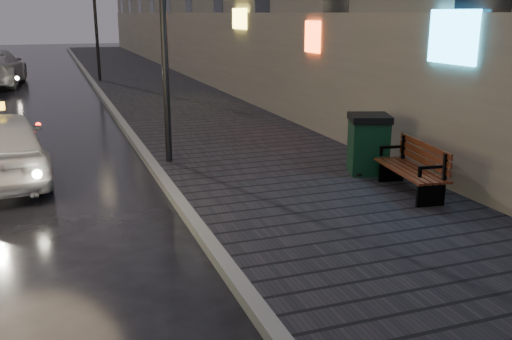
{
  "coord_description": "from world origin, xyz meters",
  "views": [
    {
      "loc": [
        -0.41,
        -5.66,
        3.19
      ],
      "look_at": [
        2.48,
        2.31,
        0.85
      ],
      "focal_mm": 40.0,
      "sensor_mm": 36.0,
      "label": 1
    }
  ],
  "objects": [
    {
      "name": "lamp_far",
      "position": [
        1.85,
        22.0,
        3.49
      ],
      "size": [
        0.36,
        0.36,
        5.28
      ],
      "color": "black",
      "rests_on": "sidewalk"
    },
    {
      "name": "taxi_near",
      "position": [
        -1.42,
        6.17,
        0.7
      ],
      "size": [
        2.06,
        4.26,
        1.4
      ],
      "primitive_type": "imported",
      "rotation": [
        0.0,
        0.0,
        3.24
      ],
      "color": "silver",
      "rests_on": "ground"
    },
    {
      "name": "sidewalk",
      "position": [
        3.9,
        21.0,
        0.07
      ],
      "size": [
        4.6,
        58.0,
        0.15
      ],
      "primitive_type": "cube",
      "color": "black",
      "rests_on": "ground"
    },
    {
      "name": "bench",
      "position": [
        5.42,
        2.36,
        0.6
      ],
      "size": [
        0.82,
        1.81,
        0.89
      ],
      "rotation": [
        0.0,
        0.0,
        -0.13
      ],
      "color": "black",
      "rests_on": "sidewalk"
    },
    {
      "name": "trash_bin",
      "position": [
        5.34,
        3.77,
        0.74
      ],
      "size": [
        0.96,
        0.96,
        1.16
      ],
      "rotation": [
        0.0,
        0.0,
        -0.34
      ],
      "color": "black",
      "rests_on": "sidewalk"
    },
    {
      "name": "ground",
      "position": [
        0.0,
        0.0,
        0.0
      ],
      "size": [
        120.0,
        120.0,
        0.0
      ],
      "primitive_type": "plane",
      "color": "black",
      "rests_on": "ground"
    },
    {
      "name": "curb",
      "position": [
        1.5,
        21.0,
        0.07
      ],
      "size": [
        0.2,
        58.0,
        0.15
      ],
      "primitive_type": "cube",
      "color": "slate",
      "rests_on": "ground"
    }
  ]
}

